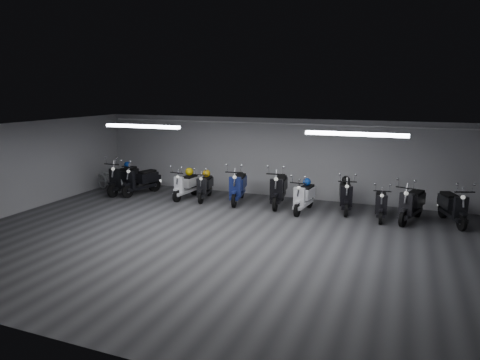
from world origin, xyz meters
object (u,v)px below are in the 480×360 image
at_px(scooter_0, 123,174).
at_px(scooter_3, 205,183).
at_px(scooter_9, 412,199).
at_px(helmet_3, 127,165).
at_px(scooter_2, 186,181).
at_px(scooter_1, 141,176).
at_px(scooter_5, 279,184).
at_px(scooter_7, 346,191).
at_px(bicycle, 110,176).
at_px(helmet_2, 206,173).
at_px(scooter_8, 381,199).
at_px(helmet_1, 307,182).
at_px(scooter_6, 304,192).
at_px(helmet_0, 346,180).
at_px(scooter_4, 238,182).
at_px(helmet_4, 189,172).
at_px(scooter_10, 453,201).

xyz_separation_m(scooter_0, scooter_3, (3.22, 0.26, -0.13)).
height_order(scooter_9, helmet_3, scooter_9).
bearing_deg(scooter_2, scooter_1, -171.74).
relative_size(scooter_5, scooter_7, 1.10).
height_order(scooter_5, bicycle, scooter_5).
xyz_separation_m(scooter_7, helmet_2, (-4.81, -0.07, 0.22)).
relative_size(scooter_8, helmet_2, 6.06).
xyz_separation_m(scooter_1, scooter_9, (9.20, 0.09, 0.00)).
relative_size(scooter_8, helmet_1, 6.34).
relative_size(scooter_8, helmet_3, 7.11).
xyz_separation_m(scooter_5, helmet_1, (0.97, -0.18, 0.18)).
bearing_deg(scooter_6, scooter_3, -177.82).
bearing_deg(scooter_7, scooter_9, -22.50).
bearing_deg(scooter_9, helmet_0, -179.60).
bearing_deg(scooter_0, helmet_2, 7.23).
bearing_deg(scooter_4, helmet_4, 167.10).
xyz_separation_m(scooter_7, helmet_4, (-5.45, -0.15, 0.25)).
relative_size(scooter_5, helmet_3, 8.73).
bearing_deg(helmet_4, scooter_9, -1.98).
xyz_separation_m(scooter_8, helmet_1, (-2.27, 0.13, 0.32)).
distance_m(scooter_5, helmet_1, 1.01).
height_order(scooter_9, helmet_4, scooter_9).
distance_m(scooter_5, helmet_4, 3.31).
height_order(helmet_3, helmet_4, helmet_3).
height_order(scooter_0, helmet_0, scooter_0).
bearing_deg(scooter_1, bicycle, -165.48).
bearing_deg(helmet_1, scooter_2, -179.06).
distance_m(scooter_10, helmet_1, 4.21).
xyz_separation_m(scooter_5, helmet_4, (-3.30, -0.02, 0.18)).
bearing_deg(scooter_6, scooter_5, 162.24).
distance_m(helmet_1, helmet_4, 4.28).
height_order(scooter_2, scooter_10, scooter_10).
distance_m(scooter_5, helmet_2, 2.67).
bearing_deg(helmet_2, scooter_3, -79.32).
xyz_separation_m(scooter_5, scooter_10, (5.18, -0.07, -0.07)).
distance_m(scooter_0, helmet_1, 6.82).
height_order(scooter_5, scooter_7, scooter_5).
distance_m(scooter_7, helmet_2, 4.82).
bearing_deg(scooter_5, bicycle, 175.45).
relative_size(scooter_2, scooter_6, 0.98).
distance_m(scooter_2, helmet_1, 4.31).
distance_m(scooter_4, helmet_0, 3.55).
relative_size(scooter_5, scooter_8, 1.23).
bearing_deg(scooter_5, helmet_0, 2.97).
bearing_deg(scooter_6, scooter_2, -175.96).
relative_size(scooter_2, scooter_5, 0.85).
relative_size(scooter_3, scooter_6, 0.95).
bearing_deg(helmet_2, helmet_0, 3.83).
height_order(scooter_2, helmet_2, scooter_2).
xyz_separation_m(helmet_1, helmet_3, (-6.82, 0.03, 0.11)).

